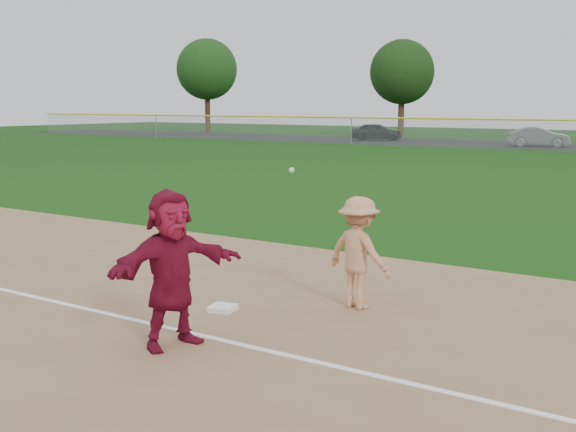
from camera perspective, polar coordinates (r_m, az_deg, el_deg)
The scene contains 9 objects.
ground at distance 10.35m, azimuth -4.66°, elevation -8.20°, with size 160.00×160.00×0.00m, color #123D0B.
foul_line at distance 9.76m, azimuth -7.61°, elevation -9.17°, with size 60.00×0.10×0.01m, color white.
first_base at distance 10.72m, azimuth -5.17°, elevation -7.27°, with size 0.36×0.36×0.08m, color white.
base_runner at distance 9.07m, azimuth -9.21°, elevation -4.12°, with size 1.84×0.59×1.99m, color maroon.
car_left at distance 60.44m, azimuth 6.99°, elevation 6.63°, with size 1.69×4.21×1.43m, color black.
car_mid at distance 54.46m, azimuth 19.18°, elevation 5.93°, with size 1.45×4.16×1.37m, color slate.
first_base_play at distance 10.73m, azimuth 5.61°, elevation -2.89°, with size 1.30×1.23×2.12m.
tree_0 at distance 78.09m, azimuth -6.42°, elevation 11.44°, with size 6.40×6.40×9.81m.
tree_1 at distance 67.01m, azimuth 9.00°, elevation 11.16°, with size 5.80×5.80×8.75m.
Camera 1 is at (6.17, -7.74, 3.04)m, focal length 45.00 mm.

